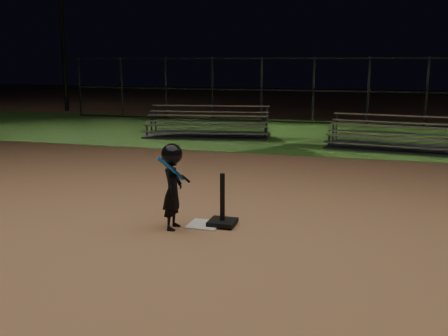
% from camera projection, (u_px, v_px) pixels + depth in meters
% --- Properties ---
extents(ground, '(80.00, 80.00, 0.00)m').
position_uv_depth(ground, '(205.00, 225.00, 7.43)').
color(ground, '#9D6C47').
rests_on(ground, ground).
extents(grass_strip, '(60.00, 8.00, 0.01)m').
position_uv_depth(grass_strip, '(301.00, 134.00, 16.82)').
color(grass_strip, '#2F5A1D').
rests_on(grass_strip, ground).
extents(home_plate, '(0.45, 0.45, 0.02)m').
position_uv_depth(home_plate, '(205.00, 225.00, 7.42)').
color(home_plate, beige).
rests_on(home_plate, ground).
extents(batting_tee, '(0.38, 0.38, 0.75)m').
position_uv_depth(batting_tee, '(222.00, 215.00, 7.39)').
color(batting_tee, black).
rests_on(batting_tee, home_plate).
extents(child_batter, '(0.40, 0.64, 1.22)m').
position_uv_depth(child_batter, '(172.00, 184.00, 7.16)').
color(child_batter, black).
rests_on(child_batter, ground).
extents(bleacher_left, '(4.10, 2.46, 0.94)m').
position_uv_depth(bleacher_left, '(208.00, 130.00, 16.36)').
color(bleacher_left, '#A5A5AA').
rests_on(bleacher_left, ground).
extents(bleacher_right, '(3.80, 2.20, 0.88)m').
position_uv_depth(bleacher_right, '(397.00, 142.00, 13.91)').
color(bleacher_right, '#B6B6BB').
rests_on(bleacher_right, ground).
extents(backstop_fence, '(20.08, 0.08, 2.50)m').
position_uv_depth(backstop_fence, '(313.00, 91.00, 19.39)').
color(backstop_fence, '#38383D').
rests_on(backstop_fence, ground).
extents(light_pole_left, '(0.90, 0.53, 8.30)m').
position_uv_depth(light_pole_left, '(60.00, 4.00, 23.77)').
color(light_pole_left, '#2D2D30').
rests_on(light_pole_left, ground).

